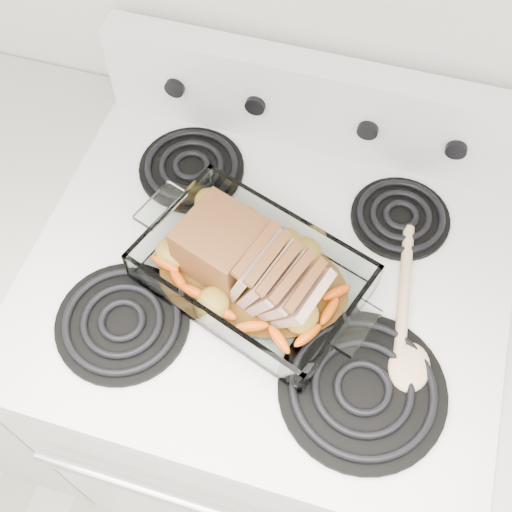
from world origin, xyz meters
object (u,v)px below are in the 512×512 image
(electric_range, at_px, (265,369))
(pork_roast, at_px, (238,261))
(counter_left, at_px, (2,298))
(baking_dish, at_px, (252,276))

(electric_range, relative_size, pork_roast, 4.66)
(electric_range, distance_m, counter_left, 0.67)
(electric_range, height_order, counter_left, electric_range)
(electric_range, relative_size, counter_left, 1.20)
(pork_roast, bearing_deg, electric_range, 66.81)
(counter_left, distance_m, pork_roast, 0.82)
(electric_range, xyz_separation_m, baking_dish, (-0.02, -0.04, 0.48))
(counter_left, relative_size, pork_roast, 3.89)
(electric_range, height_order, pork_roast, electric_range)
(electric_range, distance_m, pork_roast, 0.52)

